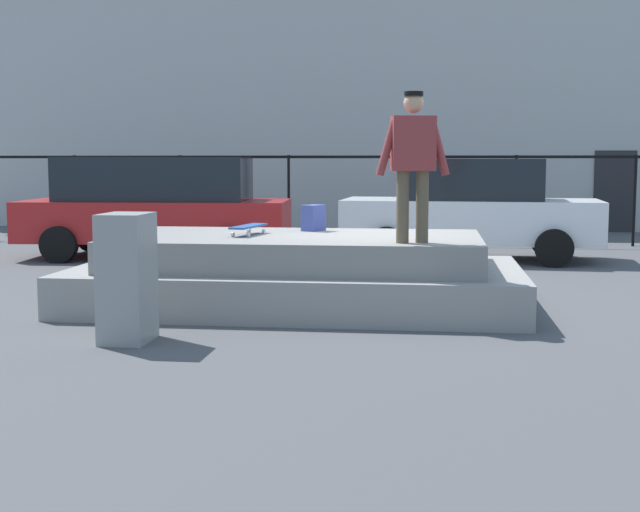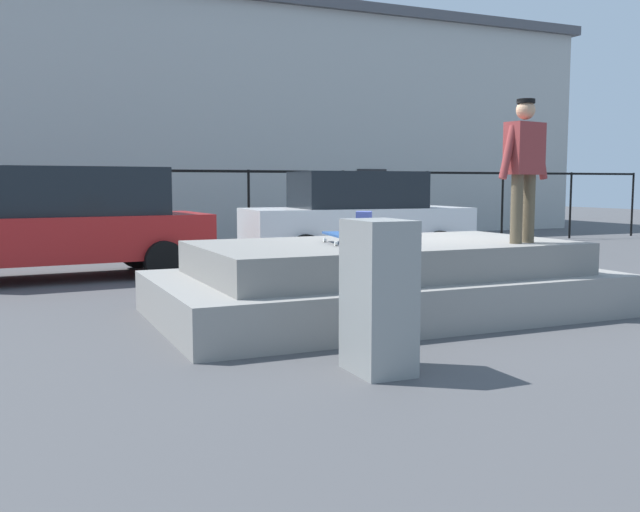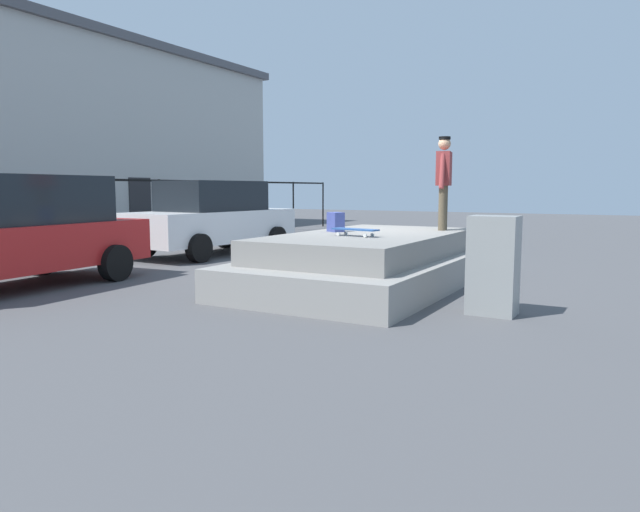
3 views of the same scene
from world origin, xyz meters
TOP-DOWN VIEW (x-y plane):
  - ground_plane at (0.00, 0.00)m, footprint 60.00×60.00m
  - concrete_ledge at (-0.97, -0.43)m, footprint 5.40×2.93m
  - skateboarder at (0.43, -1.22)m, footprint 0.83×0.33m
  - skateboard at (-1.59, -0.45)m, footprint 0.34×0.82m
  - backpack at (-0.88, 0.28)m, footprint 0.31×0.34m
  - car_red_hatchback_near at (-4.33, 4.45)m, footprint 4.91×2.31m
  - car_white_sedan_mid at (1.35, 4.86)m, footprint 4.61×2.19m
  - utility_box at (-2.32, -2.76)m, footprint 0.44×0.60m
  - fence_row at (0.00, 7.68)m, footprint 24.06×0.06m
  - warehouse_building at (0.00, 14.92)m, footprint 26.16×7.56m

SIDE VIEW (x-z plane):
  - ground_plane at x=0.00m, z-range 0.00..0.00m
  - concrete_ledge at x=-0.97m, z-range -0.04..0.82m
  - utility_box at x=-2.32m, z-range 0.00..1.27m
  - car_white_sedan_mid at x=1.35m, z-range 0.01..1.81m
  - car_red_hatchback_near at x=-4.33m, z-range 0.05..1.88m
  - skateboard at x=-1.59m, z-range 0.91..1.03m
  - backpack at x=-0.88m, z-range 0.87..1.20m
  - fence_row at x=0.00m, z-range 0.39..2.27m
  - skateboarder at x=0.43m, z-range 1.00..2.67m
  - warehouse_building at x=0.00m, z-range 0.01..6.91m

